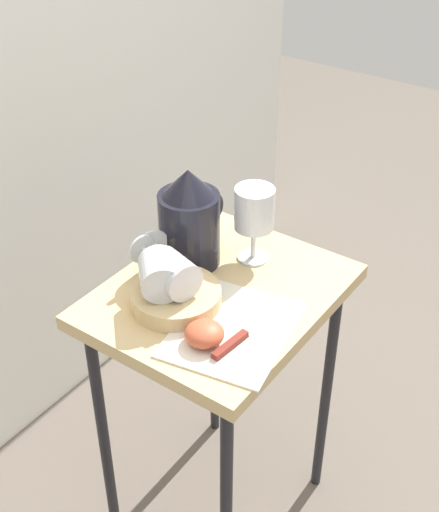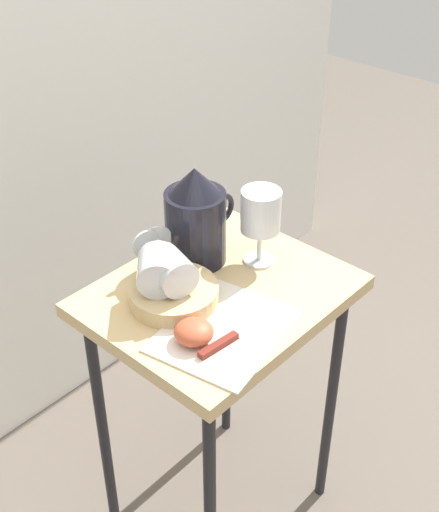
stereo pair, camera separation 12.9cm
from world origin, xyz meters
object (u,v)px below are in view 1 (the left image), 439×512
Objects in this scene: basket_tray at (176,297)px; knife at (242,336)px; pitcher at (190,226)px; wine_glass_upright at (254,212)px; apple_half_left at (204,334)px; table at (220,323)px; wine_glass_tipped_far at (160,273)px; wine_glass_tipped_near at (172,273)px.

knife is at bearing -94.20° from basket_tray.
basket_tray is 0.16m from pitcher.
apple_half_left is at bearing -164.47° from wine_glass_upright.
basket_tray is 0.12m from apple_half_left.
knife is (-0.14, -0.22, -0.08)m from pitcher.
basket_tray is at bearing -153.28° from pitcher.
apple_half_left is at bearing -117.78° from basket_tray.
wine_glass_tipped_far is at bearing 147.71° from table.
knife is (-0.01, -0.16, -0.06)m from wine_glass_tipped_near.
pitcher is 0.27m from apple_half_left.
basket_tray is at bearing -83.85° from wine_glass_tipped_near.
wine_glass_tipped_far is at bearing 129.88° from wine_glass_tipped_near.
table is 0.21m from pitcher.
wine_glass_upright reaches higher than apple_half_left.
wine_glass_tipped_near is at bearing 169.28° from wine_glass_upright.
wine_glass_tipped_far is at bearing 91.09° from knife.
knife is (-0.10, -0.12, 0.09)m from table.
apple_half_left is (-0.06, -0.11, 0.01)m from basket_tray.
wine_glass_tipped_far is (-0.15, -0.04, -0.01)m from pitcher.
wine_glass_tipped_far reaches higher than table.
pitcher is (0.05, 0.11, 0.17)m from table.
knife is at bearing -129.57° from table.
basket_tray is at bearing 170.84° from wine_glass_upright.
table is at bearing -177.39° from wine_glass_upright.
wine_glass_upright is at bearing -51.36° from pitcher.
pitcher is 1.31× the size of wine_glass_tipped_near.
wine_glass_upright is 0.29m from apple_half_left.
apple_half_left reaches higher than table.
wine_glass_upright is at bearing -14.19° from wine_glass_tipped_far.
knife is (0.05, -0.05, -0.01)m from apple_half_left.
apple_half_left reaches higher than knife.
wine_glass_tipped_far is (-0.23, 0.06, -0.04)m from wine_glass_upright.
wine_glass_tipped_far is 2.17× the size of apple_half_left.
basket_tray is 1.04× the size of wine_glass_upright.
basket_tray is 0.81× the size of knife.
pitcher is 0.28m from knife.
basket_tray reaches higher than knife.
wine_glass_tipped_near is (-0.00, 0.01, 0.06)m from basket_tray.
wine_glass_tipped_near is at bearing 86.18° from knife.
wine_glass_tipped_near is at bearing 63.75° from apple_half_left.
wine_glass_tipped_far is (-0.01, 0.02, 0.06)m from basket_tray.
apple_half_left is (-0.06, -0.12, -0.05)m from wine_glass_tipped_near.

